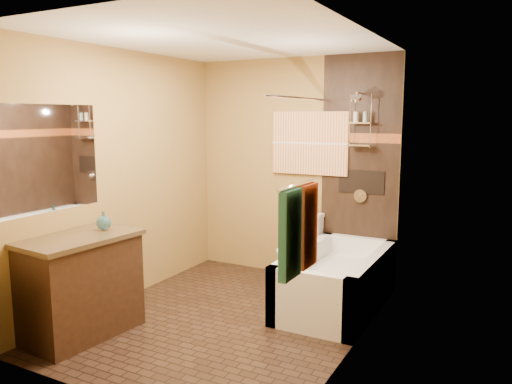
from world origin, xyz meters
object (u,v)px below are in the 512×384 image
Objects in this scene: toilet at (299,249)px; vanity at (80,285)px; bathtub at (337,285)px; sunset_painting at (310,143)px.

vanity is at bearing -116.47° from toilet.
toilet is at bearing 142.15° from bathtub.
sunset_painting reaches higher than toilet.
bathtub is 1.46× the size of vanity.
toilet reaches higher than bathtub.
bathtub is at bearing -35.95° from toilet.
bathtub is (0.60, -0.73, -1.33)m from sunset_painting.
toilet is at bearing 66.55° from vanity.
vanity is (-1.12, -2.08, 0.04)m from toilet.
toilet is at bearing -90.00° from sunset_painting.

